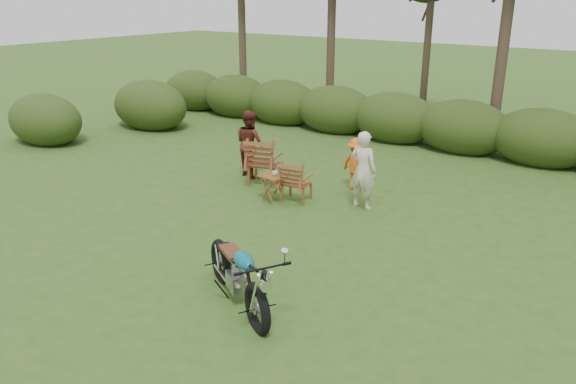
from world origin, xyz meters
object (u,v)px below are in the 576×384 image
Objects in this scene: lawn_chair_left at (265,183)px; adult_a at (361,207)px; cup at (275,173)px; side_table at (273,188)px; child at (355,190)px; lawn_chair_right at (297,200)px; adult_b at (251,175)px; motorcycle at (238,302)px.

adult_a reaches higher than lawn_chair_left.
side_table is at bearing -139.64° from cup.
cup is 1.96m from child.
side_table is 4.75× the size of cup.
adult_a reaches higher than cup.
lawn_chair_right is 2.00m from adult_b.
cup is 0.10× the size of child.
cup reaches higher than lawn_chair_left.
lawn_chair_right is 0.74m from cup.
adult_a is 1.01× the size of adult_b.
cup is at bearing 70.86° from child.
side_table is (0.81, -0.76, 0.27)m from lawn_chair_left.
cup is 0.07× the size of adult_a.
child reaches higher than lawn_chair_right.
adult_a is at bearing 159.36° from lawn_chair_left.
motorcycle is 4.12m from lawn_chair_right.
motorcycle is 4.08m from cup.
motorcycle is 1.28× the size of adult_a.
lawn_chair_right is at bearing 142.78° from motorcycle.
motorcycle is at bearing 103.12° from lawn_chair_right.
adult_a is at bearing 22.69° from cup.
cup is at bearing 148.91° from motorcycle.
child is (-0.96, 5.07, 0.00)m from motorcycle.
lawn_chair_right is 1.57× the size of side_table.
adult_b reaches higher than lawn_chair_right.
motorcycle is 1.74× the size of child.
child is at bearing 56.21° from side_table.
child is at bearing -127.78° from lawn_chair_right.
side_table is at bearing 25.10° from adult_a.
cup is 1.88m from adult_a.
cup reaches higher than side_table.
child is at bearing -52.49° from adult_a.
motorcycle is 17.42× the size of cup.
adult_b is 2.57m from child.
side_table is (-0.39, -0.30, 0.27)m from lawn_chair_right.
child reaches higher than lawn_chair_left.
lawn_chair_left is at bearing 0.91° from adult_a.
motorcycle reaches higher than side_table.
cup reaches higher than child.
side_table is 0.35× the size of adult_a.
lawn_chair_left is 1.95× the size of side_table.
adult_a is 3.16m from adult_b.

